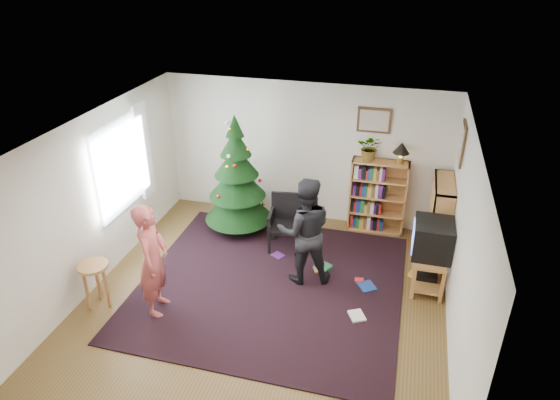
% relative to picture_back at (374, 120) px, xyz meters
% --- Properties ---
extents(floor, '(5.00, 5.00, 0.00)m').
position_rel_picture_back_xyz_m(floor, '(-1.15, -2.48, -1.95)').
color(floor, brown).
rests_on(floor, ground).
extents(ceiling, '(5.00, 5.00, 0.00)m').
position_rel_picture_back_xyz_m(ceiling, '(-1.15, -2.48, 0.55)').
color(ceiling, white).
rests_on(ceiling, wall_back).
extents(wall_back, '(5.00, 0.02, 2.50)m').
position_rel_picture_back_xyz_m(wall_back, '(-1.15, 0.02, -0.70)').
color(wall_back, silver).
rests_on(wall_back, floor).
extents(wall_front, '(5.00, 0.02, 2.50)m').
position_rel_picture_back_xyz_m(wall_front, '(-1.15, -4.97, -0.70)').
color(wall_front, silver).
rests_on(wall_front, floor).
extents(wall_left, '(0.02, 5.00, 2.50)m').
position_rel_picture_back_xyz_m(wall_left, '(-3.65, -2.48, -0.70)').
color(wall_left, silver).
rests_on(wall_left, floor).
extents(wall_right, '(0.02, 5.00, 2.50)m').
position_rel_picture_back_xyz_m(wall_right, '(1.35, -2.48, -0.70)').
color(wall_right, silver).
rests_on(wall_right, floor).
extents(rug, '(3.80, 3.60, 0.02)m').
position_rel_picture_back_xyz_m(rug, '(-1.15, -2.17, -1.94)').
color(rug, black).
rests_on(rug, floor).
extents(window_pane, '(0.04, 1.20, 1.40)m').
position_rel_picture_back_xyz_m(window_pane, '(-3.62, -1.88, -0.45)').
color(window_pane, silver).
rests_on(window_pane, wall_left).
extents(curtain, '(0.06, 0.35, 1.60)m').
position_rel_picture_back_xyz_m(curtain, '(-3.58, -1.18, -0.45)').
color(curtain, white).
rests_on(curtain, wall_left).
extents(picture_back, '(0.55, 0.03, 0.42)m').
position_rel_picture_back_xyz_m(picture_back, '(0.00, 0.00, 0.00)').
color(picture_back, '#4C3319').
rests_on(picture_back, wall_back).
extents(picture_right, '(0.03, 0.50, 0.60)m').
position_rel_picture_back_xyz_m(picture_right, '(1.33, -0.73, 0.00)').
color(picture_right, '#4C3319').
rests_on(picture_right, wall_right).
extents(christmas_tree, '(1.16, 1.16, 2.11)m').
position_rel_picture_back_xyz_m(christmas_tree, '(-2.15, -0.74, -1.07)').
color(christmas_tree, '#3F2816').
rests_on(christmas_tree, rug).
extents(bookshelf_back, '(0.95, 0.30, 1.30)m').
position_rel_picture_back_xyz_m(bookshelf_back, '(0.18, -0.14, -1.29)').
color(bookshelf_back, '#A66E3B').
rests_on(bookshelf_back, floor).
extents(bookshelf_right, '(0.30, 0.95, 1.30)m').
position_rel_picture_back_xyz_m(bookshelf_right, '(1.19, -0.69, -1.29)').
color(bookshelf_right, '#A66E3B').
rests_on(bookshelf_right, floor).
extents(tv_stand, '(0.45, 0.81, 0.55)m').
position_rel_picture_back_xyz_m(tv_stand, '(1.07, -1.58, -1.63)').
color(tv_stand, '#A66E3B').
rests_on(tv_stand, floor).
extents(crt_tv, '(0.54, 0.59, 0.51)m').
position_rel_picture_back_xyz_m(crt_tv, '(1.07, -1.58, -1.14)').
color(crt_tv, black).
rests_on(crt_tv, tv_stand).
extents(armchair, '(0.56, 0.56, 0.92)m').
position_rel_picture_back_xyz_m(armchair, '(-1.20, -1.05, -1.46)').
color(armchair, black).
rests_on(armchair, rug).
extents(stool, '(0.41, 0.41, 0.68)m').
position_rel_picture_back_xyz_m(stool, '(-3.34, -3.23, -1.42)').
color(stool, '#A66E3B').
rests_on(stool, floor).
extents(person_standing, '(0.49, 0.65, 1.63)m').
position_rel_picture_back_xyz_m(person_standing, '(-2.50, -3.09, -1.14)').
color(person_standing, '#AC4645').
rests_on(person_standing, rug).
extents(person_by_chair, '(0.96, 0.84, 1.66)m').
position_rel_picture_back_xyz_m(person_by_chair, '(-0.72, -1.89, -1.12)').
color(person_by_chair, black).
rests_on(person_by_chair, rug).
extents(potted_plant, '(0.44, 0.39, 0.45)m').
position_rel_picture_back_xyz_m(potted_plant, '(-0.02, -0.14, -0.43)').
color(potted_plant, gray).
rests_on(potted_plant, bookshelf_back).
extents(table_lamp, '(0.27, 0.27, 0.36)m').
position_rel_picture_back_xyz_m(table_lamp, '(0.48, -0.14, -0.41)').
color(table_lamp, '#A57F33').
rests_on(table_lamp, bookshelf_back).
extents(floor_clutter, '(2.37, 1.39, 0.08)m').
position_rel_picture_back_xyz_m(floor_clutter, '(-0.11, -1.75, -1.91)').
color(floor_clutter, '#A51E19').
rests_on(floor_clutter, rug).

